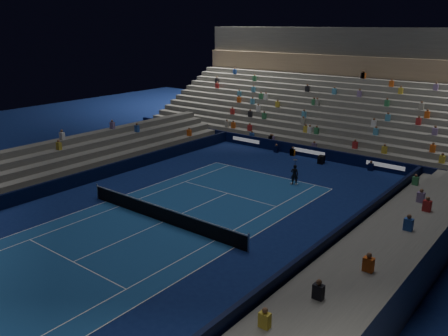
% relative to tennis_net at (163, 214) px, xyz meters
% --- Properties ---
extents(ground, '(90.00, 90.00, 0.00)m').
position_rel_tennis_net_xyz_m(ground, '(0.00, 0.00, -0.50)').
color(ground, '#0E1C55').
rests_on(ground, ground).
extents(court_surface, '(10.97, 23.77, 0.01)m').
position_rel_tennis_net_xyz_m(court_surface, '(0.00, 0.00, -0.50)').
color(court_surface, navy).
rests_on(court_surface, ground).
extents(sponsor_barrier_far, '(44.00, 0.25, 1.00)m').
position_rel_tennis_net_xyz_m(sponsor_barrier_far, '(0.00, 18.50, -0.00)').
color(sponsor_barrier_far, black).
rests_on(sponsor_barrier_far, ground).
extents(sponsor_barrier_east, '(0.25, 37.00, 1.00)m').
position_rel_tennis_net_xyz_m(sponsor_barrier_east, '(9.70, 0.00, -0.00)').
color(sponsor_barrier_east, black).
rests_on(sponsor_barrier_east, ground).
extents(sponsor_barrier_west, '(0.25, 37.00, 1.00)m').
position_rel_tennis_net_xyz_m(sponsor_barrier_west, '(-9.70, 0.00, -0.00)').
color(sponsor_barrier_west, black).
rests_on(sponsor_barrier_west, ground).
extents(grandstand_main, '(44.00, 15.20, 11.20)m').
position_rel_tennis_net_xyz_m(grandstand_main, '(0.00, 27.90, 2.87)').
color(grandstand_main, slate).
rests_on(grandstand_main, ground).
extents(grandstand_east, '(5.00, 37.00, 2.50)m').
position_rel_tennis_net_xyz_m(grandstand_east, '(13.17, 0.00, 0.41)').
color(grandstand_east, '#63635F').
rests_on(grandstand_east, ground).
extents(grandstand_west, '(5.00, 37.00, 2.50)m').
position_rel_tennis_net_xyz_m(grandstand_west, '(-13.17, 0.00, 0.41)').
color(grandstand_west, '#64645F').
rests_on(grandstand_west, ground).
extents(tennis_net, '(12.90, 0.10, 1.10)m').
position_rel_tennis_net_xyz_m(tennis_net, '(0.00, 0.00, 0.00)').
color(tennis_net, '#B2B2B7').
rests_on(tennis_net, ground).
extents(tennis_player, '(0.66, 0.54, 1.56)m').
position_rel_tennis_net_xyz_m(tennis_player, '(2.76, 11.04, 0.28)').
color(tennis_player, black).
rests_on(tennis_player, ground).
extents(broadcast_camera, '(0.60, 1.02, 0.69)m').
position_rel_tennis_net_xyz_m(broadcast_camera, '(1.79, 17.32, -0.15)').
color(broadcast_camera, black).
rests_on(broadcast_camera, ground).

